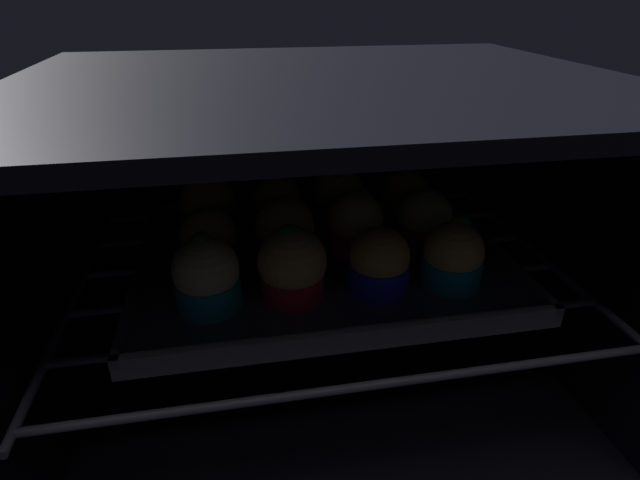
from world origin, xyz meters
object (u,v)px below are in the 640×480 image
at_px(muffin_row0_col0, 207,276).
at_px(muffin_row2_col0, 208,204).
at_px(muffin_row0_col2, 379,262).
at_px(muffin_row0_col3, 453,257).
at_px(muffin_row1_col3, 424,220).
at_px(muffin_row0_col1, 292,266).
at_px(muffin_row1_col0, 209,240).
at_px(muffin_row1_col1, 285,232).
at_px(muffin_row2_col3, 404,196).
at_px(muffin_row2_col2, 338,196).
at_px(muffin_row1_col2, 356,224).
at_px(muffin_row2_col1, 277,205).
at_px(baking_tray, 320,258).

relative_size(muffin_row0_col0, muffin_row2_col0, 1.02).
bearing_deg(muffin_row0_col2, muffin_row0_col3, -2.29).
distance_m(muffin_row0_col0, muffin_row0_col2, 0.17).
xyz_separation_m(muffin_row1_col3, muffin_row2_col0, (-0.25, 0.08, 0.00)).
distance_m(muffin_row0_col1, muffin_row1_col0, 0.12).
xyz_separation_m(muffin_row1_col1, muffin_row2_col3, (0.17, 0.09, -0.00)).
bearing_deg(muffin_row2_col0, muffin_row0_col1, -63.43).
bearing_deg(muffin_row0_col2, muffin_row1_col1, 137.21).
bearing_deg(muffin_row2_col2, muffin_row2_col0, 179.82).
bearing_deg(muffin_row2_col2, muffin_row1_col2, -88.31).
xyz_separation_m(muffin_row0_col2, muffin_row1_col0, (-0.17, 0.08, -0.00)).
distance_m(muffin_row1_col2, muffin_row1_col3, 0.08).
relative_size(muffin_row0_col0, muffin_row1_col1, 1.04).
xyz_separation_m(muffin_row0_col2, muffin_row2_col2, (-0.01, 0.17, 0.00)).
distance_m(muffin_row0_col2, muffin_row2_col1, 0.19).
bearing_deg(muffin_row1_col2, muffin_row2_col0, 153.20).
bearing_deg(muffin_row1_col3, baking_tray, -178.65).
relative_size(muffin_row1_col0, muffin_row2_col0, 0.86).
bearing_deg(muffin_row1_col2, muffin_row1_col0, -179.40).
xyz_separation_m(muffin_row1_col1, muffin_row2_col1, (-0.00, 0.08, -0.00)).
xyz_separation_m(muffin_row0_col1, muffin_row2_col3, (0.17, 0.16, -0.00)).
xyz_separation_m(muffin_row0_col2, muffin_row1_col3, (0.08, 0.09, 0.00)).
distance_m(muffin_row0_col2, muffin_row1_col1, 0.12).
bearing_deg(muffin_row2_col3, baking_tray, -146.96).
distance_m(muffin_row0_col0, muffin_row2_col3, 0.31).
distance_m(baking_tray, muffin_row0_col1, 0.10).
height_order(muffin_row2_col1, muffin_row2_col2, muffin_row2_col2).
xyz_separation_m(muffin_row1_col0, muffin_row2_col3, (0.25, 0.08, 0.00)).
relative_size(baking_tray, muffin_row2_col0, 5.32).
relative_size(baking_tray, muffin_row1_col0, 6.17).
xyz_separation_m(muffin_row0_col1, muffin_row0_col2, (0.09, -0.00, -0.00)).
height_order(muffin_row0_col2, muffin_row2_col0, muffin_row2_col0).
distance_m(baking_tray, muffin_row2_col2, 0.10).
bearing_deg(muffin_row2_col0, baking_tray, -34.69).
xyz_separation_m(muffin_row2_col1, muffin_row2_col2, (0.08, 0.01, 0.00)).
bearing_deg(muffin_row2_col2, muffin_row2_col3, -1.77).
bearing_deg(muffin_row2_col3, muffin_row1_col0, -161.78).
xyz_separation_m(muffin_row0_col2, muffin_row0_col3, (0.08, -0.00, 0.00)).
bearing_deg(muffin_row1_col3, muffin_row2_col0, 161.52).
height_order(muffin_row0_col2, muffin_row1_col0, muffin_row0_col2).
bearing_deg(muffin_row1_col0, muffin_row2_col1, 43.48).
bearing_deg(muffin_row1_col3, muffin_row0_col2, -133.10).
relative_size(muffin_row0_col3, muffin_row2_col3, 1.10).
bearing_deg(muffin_row2_col3, muffin_row2_col1, -178.58).
height_order(baking_tray, muffin_row1_col3, muffin_row1_col3).
distance_m(muffin_row0_col3, muffin_row1_col2, 0.12).
relative_size(muffin_row1_col1, muffin_row2_col1, 1.06).
distance_m(muffin_row0_col3, muffin_row1_col1, 0.18).
relative_size(muffin_row0_col2, muffin_row1_col0, 1.04).
bearing_deg(muffin_row1_col1, muffin_row1_col0, 176.94).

